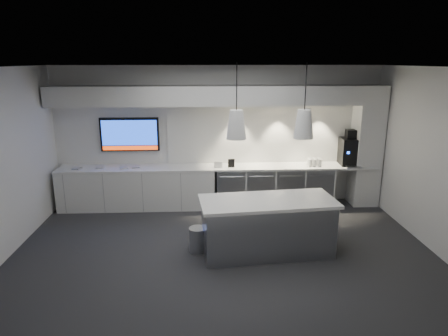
{
  "coord_description": "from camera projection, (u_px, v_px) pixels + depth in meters",
  "views": [
    {
      "loc": [
        -0.29,
        -6.08,
        3.1
      ],
      "look_at": [
        0.06,
        1.1,
        1.15
      ],
      "focal_mm": 32.0,
      "sensor_mm": 36.0,
      "label": 1
    }
  ],
  "objects": [
    {
      "name": "floor",
      "position": [
        224.0,
        251.0,
        6.68
      ],
      "size": [
        7.0,
        7.0,
        0.0
      ],
      "primitive_type": "plane",
      "color": "#2B2B2D",
      "rests_on": "ground"
    },
    {
      "name": "bin",
      "position": [
        198.0,
        239.0,
        6.66
      ],
      "size": [
        0.33,
        0.33,
        0.41
      ],
      "primitive_type": "cylinder",
      "rotation": [
        0.0,
        0.0,
        0.12
      ],
      "color": "#96999E",
      "rests_on": "floor"
    },
    {
      "name": "tray_b",
      "position": [
        99.0,
        167.0,
        8.41
      ],
      "size": [
        0.2,
        0.2,
        0.02
      ],
      "primitive_type": "cube",
      "rotation": [
        0.0,
        0.0,
        0.28
      ],
      "color": "#9E9E9E",
      "rests_on": "back_counter"
    },
    {
      "name": "wall_back",
      "position": [
        218.0,
        136.0,
        8.7
      ],
      "size": [
        7.0,
        0.0,
        7.0
      ],
      "primitive_type": "plane",
      "rotation": [
        1.57,
        0.0,
        0.0
      ],
      "color": "silver",
      "rests_on": "floor"
    },
    {
      "name": "column",
      "position": [
        367.0,
        146.0,
        8.61
      ],
      "size": [
        0.55,
        0.55,
        2.6
      ],
      "primitive_type": "cube",
      "color": "silver",
      "rests_on": "floor"
    },
    {
      "name": "wall_tv",
      "position": [
        130.0,
        134.0,
        8.55
      ],
      "size": [
        1.25,
        0.07,
        0.72
      ],
      "color": "black",
      "rests_on": "wall_back"
    },
    {
      "name": "pendant_left",
      "position": [
        236.0,
        124.0,
        6.07
      ],
      "size": [
        0.31,
        0.31,
        1.14
      ],
      "color": "silver",
      "rests_on": "ceiling"
    },
    {
      "name": "tray_d",
      "position": [
        136.0,
        167.0,
        8.45
      ],
      "size": [
        0.19,
        0.19,
        0.02
      ],
      "primitive_type": "cube",
      "rotation": [
        0.0,
        0.0,
        0.2
      ],
      "color": "#9E9E9E",
      "rests_on": "back_counter"
    },
    {
      "name": "pendant_right",
      "position": [
        304.0,
        124.0,
        6.12
      ],
      "size": [
        0.31,
        0.31,
        1.14
      ],
      "color": "silver",
      "rests_on": "ceiling"
    },
    {
      "name": "cup_cluster",
      "position": [
        314.0,
        162.0,
        8.56
      ],
      "size": [
        0.29,
        0.19,
        0.16
      ],
      "primitive_type": null,
      "color": "silver",
      "rests_on": "back_counter"
    },
    {
      "name": "fridge_unit_c",
      "position": [
        288.0,
        186.0,
        8.74
      ],
      "size": [
        0.6,
        0.61,
        0.85
      ],
      "primitive_type": "cube",
      "color": "#96999E",
      "rests_on": "floor"
    },
    {
      "name": "fridge_unit_d",
      "position": [
        316.0,
        186.0,
        8.77
      ],
      "size": [
        0.6,
        0.61,
        0.85
      ],
      "primitive_type": "cube",
      "color": "#96999E",
      "rests_on": "floor"
    },
    {
      "name": "ceiling",
      "position": [
        224.0,
        67.0,
        5.9
      ],
      "size": [
        7.0,
        7.0,
        0.0
      ],
      "primitive_type": "plane",
      "rotation": [
        3.14,
        0.0,
        0.0
      ],
      "color": "black",
      "rests_on": "wall_back"
    },
    {
      "name": "fridge_unit_a",
      "position": [
        230.0,
        187.0,
        8.68
      ],
      "size": [
        0.6,
        0.61,
        0.85
      ],
      "primitive_type": "cube",
      "color": "#96999E",
      "rests_on": "floor"
    },
    {
      "name": "left_base_cabinets",
      "position": [
        138.0,
        188.0,
        8.59
      ],
      "size": [
        3.3,
        0.63,
        0.86
      ],
      "primitive_type": "cube",
      "color": "silver",
      "rests_on": "floor"
    },
    {
      "name": "island",
      "position": [
        267.0,
        226.0,
        6.54
      ],
      "size": [
        2.27,
        1.16,
        0.93
      ],
      "rotation": [
        0.0,
        0.0,
        0.1
      ],
      "color": "#96999E",
      "rests_on": "floor"
    },
    {
      "name": "sign_black",
      "position": [
        231.0,
        163.0,
        8.44
      ],
      "size": [
        0.14,
        0.04,
        0.18
      ],
      "primitive_type": "cube",
      "rotation": [
        0.0,
        0.0,
        0.16
      ],
      "color": "black",
      "rests_on": "back_counter"
    },
    {
      "name": "wall_front",
      "position": [
        236.0,
        230.0,
        3.88
      ],
      "size": [
        7.0,
        0.0,
        7.0
      ],
      "primitive_type": "plane",
      "rotation": [
        -1.57,
        0.0,
        0.0
      ],
      "color": "silver",
      "rests_on": "floor"
    },
    {
      "name": "tray_c",
      "position": [
        124.0,
        168.0,
        8.38
      ],
      "size": [
        0.2,
        0.2,
        0.02
      ],
      "primitive_type": "cube",
      "rotation": [
        0.0,
        0.0,
        0.3
      ],
      "color": "#9E9E9E",
      "rests_on": "back_counter"
    },
    {
      "name": "backsplash",
      "position": [
        273.0,
        133.0,
        8.72
      ],
      "size": [
        4.6,
        0.03,
        1.3
      ],
      "primitive_type": "cube",
      "color": "silver",
      "rests_on": "wall_back"
    },
    {
      "name": "wall_right",
      "position": [
        439.0,
        162.0,
        6.45
      ],
      "size": [
        0.0,
        7.0,
        7.0
      ],
      "primitive_type": "plane",
      "rotation": [
        1.57,
        0.0,
        -1.57
      ],
      "color": "silver",
      "rests_on": "floor"
    },
    {
      "name": "fridge_unit_b",
      "position": [
        259.0,
        187.0,
        8.71
      ],
      "size": [
        0.6,
        0.61,
        0.85
      ],
      "primitive_type": "cube",
      "color": "#96999E",
      "rests_on": "floor"
    },
    {
      "name": "back_counter",
      "position": [
        219.0,
        167.0,
        8.55
      ],
      "size": [
        6.8,
        0.65,
        0.04
      ],
      "primitive_type": "cube",
      "color": "white",
      "rests_on": "left_base_cabinets"
    },
    {
      "name": "soffit",
      "position": [
        218.0,
        95.0,
        8.18
      ],
      "size": [
        6.9,
        0.6,
        0.4
      ],
      "primitive_type": "cube",
      "color": "silver",
      "rests_on": "wall_back"
    },
    {
      "name": "coffee_machine",
      "position": [
        350.0,
        150.0,
        8.62
      ],
      "size": [
        0.45,
        0.62,
        0.77
      ],
      "rotation": [
        0.0,
        0.0,
        -0.07
      ],
      "color": "black",
      "rests_on": "back_counter"
    },
    {
      "name": "sign_white",
      "position": [
        218.0,
        164.0,
        8.42
      ],
      "size": [
        0.18,
        0.04,
        0.14
      ],
      "primitive_type": "cube",
      "rotation": [
        0.0,
        0.0,
        -0.1
      ],
      "color": "white",
      "rests_on": "back_counter"
    },
    {
      "name": "tray_a",
      "position": [
        77.0,
        168.0,
        8.33
      ],
      "size": [
        0.19,
        0.19,
        0.02
      ],
      "primitive_type": "cube",
      "rotation": [
        0.0,
        0.0,
        -0.22
      ],
      "color": "#9E9E9E",
      "rests_on": "back_counter"
    }
  ]
}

